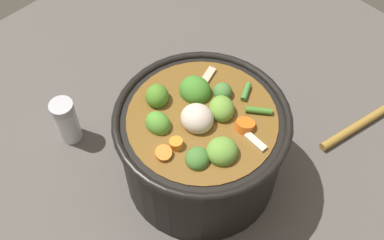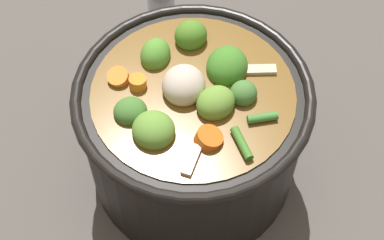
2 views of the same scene
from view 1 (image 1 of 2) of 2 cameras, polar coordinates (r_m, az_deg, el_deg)
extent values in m
plane|color=#514C47|center=(0.78, 1.04, -6.28)|extent=(1.10, 1.10, 0.00)
cylinder|color=black|center=(0.72, 1.13, -3.35)|extent=(0.24, 0.24, 0.15)
torus|color=black|center=(0.66, 1.23, 0.14)|extent=(0.25, 0.25, 0.01)
cylinder|color=brown|center=(0.72, 1.13, -3.10)|extent=(0.21, 0.21, 0.14)
ellipsoid|color=olive|center=(0.66, 3.60, 1.35)|extent=(0.05, 0.05, 0.03)
ellipsoid|color=#497B37|center=(0.68, 3.69, 3.39)|extent=(0.04, 0.04, 0.03)
ellipsoid|color=#457931|center=(0.62, 0.66, -4.68)|extent=(0.05, 0.05, 0.03)
ellipsoid|color=#4E8426|center=(0.67, -4.21, 2.88)|extent=(0.05, 0.05, 0.03)
ellipsoid|color=#438329|center=(0.68, 0.37, 3.56)|extent=(0.05, 0.04, 0.04)
ellipsoid|color=#549532|center=(0.65, -4.11, -0.45)|extent=(0.04, 0.03, 0.03)
ellipsoid|color=#659A38|center=(0.62, 3.65, -3.79)|extent=(0.05, 0.05, 0.03)
cylinder|color=orange|center=(0.65, 6.38, -0.73)|extent=(0.04, 0.04, 0.02)
cylinder|color=orange|center=(0.63, -1.89, -3.00)|extent=(0.02, 0.02, 0.02)
cylinder|color=orange|center=(0.62, -3.48, -4.07)|extent=(0.03, 0.03, 0.02)
ellipsoid|color=beige|center=(0.65, 0.39, 0.36)|extent=(0.05, 0.05, 0.04)
cylinder|color=#417D2A|center=(0.67, 8.04, 1.13)|extent=(0.03, 0.03, 0.01)
cylinder|color=#408134|center=(0.68, 6.51, 3.39)|extent=(0.02, 0.03, 0.01)
cube|color=beige|center=(0.70, 1.95, 5.36)|extent=(0.02, 0.03, 0.01)
cube|color=beige|center=(0.64, 7.65, -2.62)|extent=(0.03, 0.01, 0.01)
cylinder|color=olive|center=(0.90, 21.20, 0.58)|extent=(0.07, 0.25, 0.01)
cylinder|color=silver|center=(0.82, -14.75, -0.42)|extent=(0.04, 0.04, 0.07)
cylinder|color=#B7B7BC|center=(0.79, -15.41, 1.43)|extent=(0.04, 0.04, 0.02)
camera|label=2|loc=(0.40, 63.41, 20.53)|focal=54.80mm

